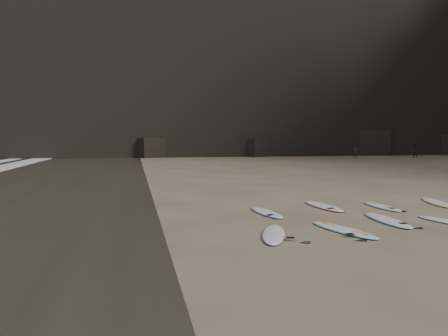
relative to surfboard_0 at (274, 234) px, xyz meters
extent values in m
plane|color=#897559|center=(4.23, 0.85, -0.04)|extent=(240.00, 240.00, 0.00)
cube|color=#383026|center=(-8.77, 10.85, -0.04)|extent=(12.00, 200.00, 0.01)
cube|color=black|center=(14.23, 60.85, 19.96)|extent=(170.00, 32.00, 40.00)
cube|color=black|center=(12.23, 45.85, 1.12)|extent=(4.23, 4.46, 2.33)
cube|color=black|center=(29.23, 46.85, 1.75)|extent=(5.95, 5.19, 3.59)
cube|color=black|center=(-1.77, 45.85, 1.20)|extent=(4.49, 4.76, 2.49)
ellipsoid|color=white|center=(0.00, 0.00, 0.00)|extent=(1.34, 2.44, 0.09)
ellipsoid|color=white|center=(2.01, 0.12, 0.00)|extent=(1.18, 2.58, 0.09)
ellipsoid|color=white|center=(3.96, 1.12, 0.00)|extent=(0.78, 2.62, 0.09)
ellipsoid|color=white|center=(0.79, 3.17, 0.00)|extent=(0.81, 2.33, 0.08)
ellipsoid|color=white|center=(3.22, 4.02, 0.00)|extent=(0.81, 2.64, 0.09)
ellipsoid|color=white|center=(5.27, 3.57, 0.00)|extent=(0.58, 2.32, 0.08)
ellipsoid|color=white|center=(7.87, 3.97, 0.00)|extent=(1.32, 2.62, 0.09)
imported|color=black|center=(23.25, 38.64, 0.76)|extent=(0.70, 0.65, 1.60)
imported|color=black|center=(30.48, 37.20, 0.82)|extent=(0.95, 1.04, 1.72)
camera|label=1|loc=(-3.51, -10.64, 2.49)|focal=35.00mm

